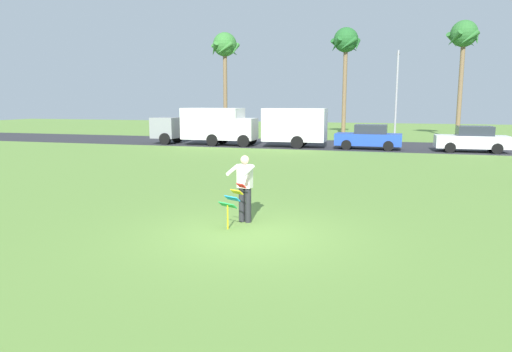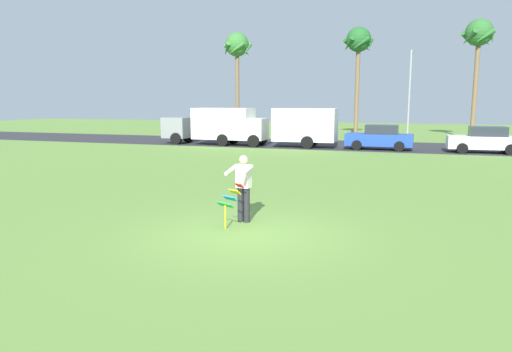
# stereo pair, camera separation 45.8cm
# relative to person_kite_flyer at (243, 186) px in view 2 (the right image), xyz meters

# --- Properties ---
(ground_plane) EXTENTS (120.00, 120.00, 0.00)m
(ground_plane) POSITION_rel_person_kite_flyer_xyz_m (0.43, -1.05, -0.95)
(ground_plane) COLOR olive
(road_strip) EXTENTS (120.00, 8.00, 0.01)m
(road_strip) POSITION_rel_person_kite_flyer_xyz_m (0.43, 22.48, -0.95)
(road_strip) COLOR #2D2D33
(road_strip) RESTS_ON ground
(person_kite_flyer) EXTENTS (0.61, 0.71, 1.73)m
(person_kite_flyer) POSITION_rel_person_kite_flyer_xyz_m (0.00, 0.00, 0.00)
(person_kite_flyer) COLOR #26262B
(person_kite_flyer) RESTS_ON ground
(kite_held) EXTENTS (0.60, 0.73, 1.07)m
(kite_held) POSITION_rel_person_kite_flyer_xyz_m (-0.11, -0.62, -0.24)
(kite_held) COLOR red
(kite_held) RESTS_ON ground
(parked_truck_grey_van) EXTENTS (6.76, 2.26, 2.62)m
(parked_truck_grey_van) POSITION_rel_person_kite_flyer_xyz_m (-9.65, 20.08, 0.46)
(parked_truck_grey_van) COLOR gray
(parked_truck_grey_van) RESTS_ON ground
(parked_truck_white_box) EXTENTS (6.74, 2.21, 2.62)m
(parked_truck_white_box) POSITION_rel_person_kite_flyer_xyz_m (-3.72, 20.08, 0.46)
(parked_truck_white_box) COLOR silver
(parked_truck_white_box) RESTS_ON ground
(parked_car_blue) EXTENTS (4.23, 1.90, 1.60)m
(parked_car_blue) POSITION_rel_person_kite_flyer_xyz_m (2.03, 20.08, -0.18)
(parked_car_blue) COLOR #2347B7
(parked_car_blue) RESTS_ON ground
(parked_car_white) EXTENTS (4.25, 1.93, 1.60)m
(parked_car_white) POSITION_rel_person_kite_flyer_xyz_m (8.20, 20.08, -0.18)
(parked_car_white) COLOR white
(parked_car_white) RESTS_ON ground
(palm_tree_left_near) EXTENTS (2.58, 2.71, 9.13)m
(palm_tree_left_near) POSITION_rel_person_kite_flyer_xyz_m (-11.19, 29.11, 6.72)
(palm_tree_left_near) COLOR brown
(palm_tree_left_near) RESTS_ON ground
(palm_tree_right_near) EXTENTS (2.58, 2.71, 9.35)m
(palm_tree_right_near) POSITION_rel_person_kite_flyer_xyz_m (-0.74, 30.77, 6.92)
(palm_tree_right_near) COLOR brown
(palm_tree_right_near) RESTS_ON ground
(palm_tree_centre_far) EXTENTS (2.58, 2.71, 9.49)m
(palm_tree_centre_far) POSITION_rel_person_kite_flyer_xyz_m (8.59, 30.61, 7.04)
(palm_tree_centre_far) COLOR brown
(palm_tree_centre_far) RESTS_ON ground
(streetlight_pole) EXTENTS (0.24, 1.65, 7.00)m
(streetlight_pole) POSITION_rel_person_kite_flyer_xyz_m (3.63, 27.82, 3.05)
(streetlight_pole) COLOR #9E9EA3
(streetlight_pole) RESTS_ON ground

